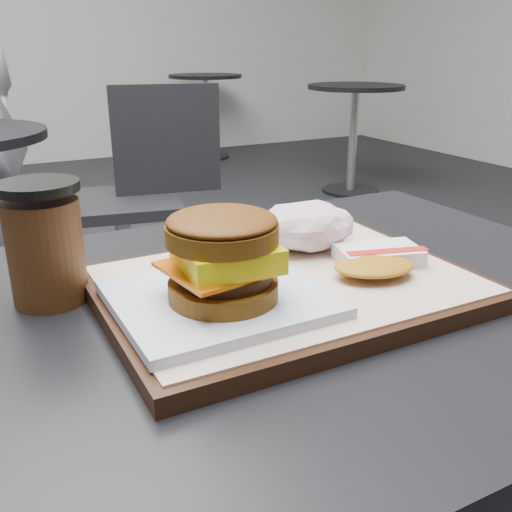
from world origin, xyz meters
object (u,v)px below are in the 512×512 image
Objects in this scene: coffee_cup at (45,246)px; breakfast_sandwich at (222,267)px; neighbor_chair at (138,188)px; hash_brown at (376,260)px; customer_table at (286,438)px; serving_tray at (287,287)px; crumpled_wrapper at (307,226)px.

breakfast_sandwich is at bearing -45.29° from coffee_cup.
hash_brown is at bearing -96.91° from neighbor_chair.
customer_table is 0.20m from serving_tray.
crumpled_wrapper reaches higher than customer_table.
crumpled_wrapper is 0.14× the size of neighbor_chair.
serving_tray is 0.43× the size of neighbor_chair.
coffee_cup is at bearing 154.98° from serving_tray.
neighbor_chair is at bearing 76.74° from breakfast_sandwich.
hash_brown is (0.09, -0.02, 0.22)m from customer_table.
customer_table is at bearing -100.32° from neighbor_chair.
hash_brown is 1.04× the size of coffee_cup.
crumpled_wrapper reaches higher than serving_tray.
customer_table is 1.60m from neighbor_chair.
breakfast_sandwich reaches higher than crumpled_wrapper.
customer_table is 2.11× the size of serving_tray.
crumpled_wrapper is (0.16, 0.10, -0.01)m from breakfast_sandwich.
breakfast_sandwich is 0.19m from coffee_cup.
breakfast_sandwich is 0.19m from hash_brown.
breakfast_sandwich is 1.48× the size of hash_brown.
serving_tray is 0.10m from hash_brown.
serving_tray is 2.93× the size of hash_brown.
breakfast_sandwich is 1.68m from neighbor_chair.
neighbor_chair is at bearing 83.09° from hash_brown.
coffee_cup is at bearing 155.96° from customer_table.
hash_brown is at bearing -12.60° from serving_tray.
customer_table is 0.24m from hash_brown.
coffee_cup is (-0.29, 0.03, 0.01)m from crumpled_wrapper.
crumpled_wrapper is at bearing 33.36° from breakfast_sandwich.
coffee_cup reaches higher than neighbor_chair.
crumpled_wrapper is (0.06, 0.07, 0.23)m from customer_table.
breakfast_sandwich is 0.22× the size of neighbor_chair.
neighbor_chair is (0.51, 1.48, -0.32)m from coffee_cup.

